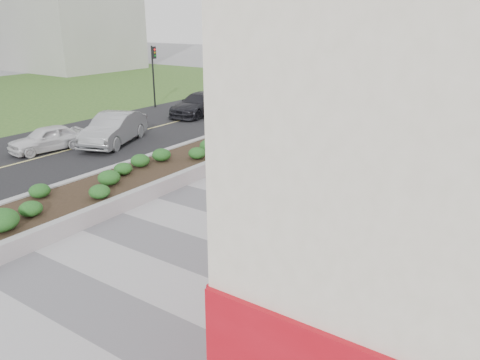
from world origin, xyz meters
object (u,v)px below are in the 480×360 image
at_px(planter, 178,161).
at_px(car_dark, 199,104).
at_px(traffic_signal_near, 272,76).
at_px(car_white, 47,138).
at_px(car_silver, 114,129).
at_px(skateboarder, 388,154).
at_px(traffic_signal_far, 154,67).

height_order(planter, car_dark, car_dark).
height_order(traffic_signal_near, car_dark, traffic_signal_near).
xyz_separation_m(traffic_signal_near, car_white, (-5.46, -11.69, -2.16)).
relative_size(traffic_signal_near, car_silver, 0.89).
height_order(car_silver, car_dark, car_silver).
xyz_separation_m(planter, car_white, (-7.18, -1.19, 0.18)).
bearing_deg(car_white, planter, 18.74).
relative_size(planter, skateboarder, 12.11).
bearing_deg(traffic_signal_near, car_white, -115.03).
bearing_deg(planter, skateboarder, 33.92).
height_order(traffic_signal_far, car_white, traffic_signal_far).
bearing_deg(planter, car_silver, 164.74).
height_order(traffic_signal_near, skateboarder, traffic_signal_near).
bearing_deg(car_white, traffic_signal_far, 117.88).
bearing_deg(car_silver, skateboarder, -7.35).
relative_size(planter, car_white, 5.10).
distance_m(traffic_signal_far, car_silver, 10.24).
distance_m(car_silver, car_dark, 8.15).
bearing_deg(skateboarder, traffic_signal_far, 179.26).
bearing_deg(skateboarder, car_silver, -150.23).
relative_size(planter, traffic_signal_near, 4.29).
distance_m(car_white, car_silver, 3.16).
bearing_deg(traffic_signal_near, traffic_signal_far, -176.89).
relative_size(traffic_signal_near, car_dark, 0.86).
relative_size(skateboarder, car_silver, 0.32).
xyz_separation_m(skateboarder, car_silver, (-12.76, -3.33, 0.02)).
bearing_deg(car_dark, traffic_signal_far, 169.88).
distance_m(traffic_signal_far, skateboarder, 18.96).
xyz_separation_m(traffic_signal_far, car_white, (3.74, -11.19, -2.16)).
bearing_deg(car_white, car_silver, 68.22).
distance_m(traffic_signal_near, car_dark, 5.37).
height_order(traffic_signal_far, car_silver, traffic_signal_far).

